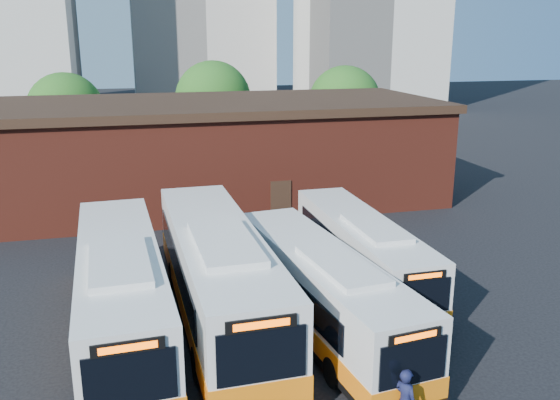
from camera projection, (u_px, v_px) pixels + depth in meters
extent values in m
plane|color=black|center=(296.00, 346.00, 20.47)|extent=(220.00, 220.00, 0.00)
cube|color=silver|center=(121.00, 289.00, 20.56)|extent=(3.28, 12.74, 3.00)
cube|color=orange|center=(123.00, 311.00, 20.79)|extent=(3.33, 12.79, 0.74)
cube|color=black|center=(124.00, 325.00, 20.93)|extent=(3.32, 12.78, 0.26)
cube|color=black|center=(130.00, 379.00, 14.63)|extent=(2.28, 0.17, 1.42)
cube|color=black|center=(128.00, 347.00, 14.39)|extent=(1.79, 0.15, 0.34)
cube|color=#FF5905|center=(128.00, 348.00, 14.35)|extent=(1.42, 0.09, 0.19)
cube|color=black|center=(79.00, 281.00, 20.49)|extent=(0.52, 9.84, 1.10)
cube|color=black|center=(159.00, 272.00, 21.25)|extent=(0.52, 9.84, 1.10)
cube|color=silver|center=(119.00, 261.00, 18.67)|extent=(2.03, 4.50, 0.23)
cylinder|color=black|center=(86.00, 384.00, 17.28)|extent=(0.39, 1.07, 1.05)
cylinder|color=black|center=(170.00, 371.00, 17.96)|extent=(0.39, 1.07, 1.05)
cylinder|color=black|center=(88.00, 290.00, 23.68)|extent=(0.39, 1.07, 1.05)
cylinder|color=black|center=(150.00, 283.00, 24.36)|extent=(0.39, 1.07, 1.05)
cube|color=silver|center=(218.00, 272.00, 21.73)|extent=(3.20, 13.43, 3.17)
cube|color=orange|center=(218.00, 295.00, 21.98)|extent=(3.26, 13.49, 0.78)
cube|color=black|center=(219.00, 309.00, 22.13)|extent=(3.25, 13.48, 0.28)
cube|color=black|center=(262.00, 356.00, 15.42)|extent=(2.41, 0.13, 1.50)
cube|color=black|center=(261.00, 324.00, 15.16)|extent=(1.89, 0.12, 0.36)
cube|color=#FF5905|center=(262.00, 325.00, 15.13)|extent=(1.50, 0.06, 0.20)
cube|color=black|center=(176.00, 264.00, 21.69)|extent=(0.34, 10.42, 1.17)
cube|color=black|center=(253.00, 256.00, 22.44)|extent=(0.34, 10.42, 1.17)
cube|color=silver|center=(225.00, 243.00, 19.73)|extent=(2.06, 4.73, 0.24)
cylinder|color=black|center=(199.00, 364.00, 18.26)|extent=(0.39, 1.12, 1.11)
cylinder|color=black|center=(279.00, 353.00, 18.93)|extent=(0.39, 1.12, 1.11)
cylinder|color=black|center=(174.00, 275.00, 25.08)|extent=(0.39, 1.12, 1.11)
cylinder|color=black|center=(234.00, 269.00, 25.75)|extent=(0.39, 1.12, 1.11)
cube|color=silver|center=(322.00, 289.00, 20.95)|extent=(3.79, 11.57, 2.70)
cube|color=orange|center=(322.00, 309.00, 21.16)|extent=(3.84, 11.62, 0.66)
cube|color=black|center=(321.00, 321.00, 21.28)|extent=(3.83, 11.61, 0.24)
cube|color=black|center=(413.00, 363.00, 15.75)|extent=(2.04, 0.31, 1.28)
cube|color=black|center=(415.00, 336.00, 15.53)|extent=(1.60, 0.25, 0.30)
cube|color=#FF5905|center=(416.00, 337.00, 15.50)|extent=(1.27, 0.18, 0.17)
cube|color=black|center=(286.00, 284.00, 20.79)|extent=(1.13, 8.80, 0.99)
cube|color=black|center=(348.00, 274.00, 21.65)|extent=(1.13, 8.80, 0.99)
cube|color=silver|center=(341.00, 265.00, 19.29)|extent=(2.12, 4.15, 0.21)
cylinder|color=black|center=(334.00, 372.00, 18.00)|extent=(0.42, 0.98, 0.95)
cylinder|color=black|center=(396.00, 358.00, 18.76)|extent=(0.42, 0.98, 0.95)
cylinder|color=black|center=(264.00, 292.00, 23.61)|extent=(0.42, 0.98, 0.95)
cylinder|color=black|center=(314.00, 284.00, 24.37)|extent=(0.42, 0.98, 0.95)
cube|color=silver|center=(361.00, 249.00, 25.11)|extent=(2.45, 10.92, 2.59)
cube|color=orange|center=(360.00, 266.00, 25.31)|extent=(2.50, 10.96, 0.64)
cube|color=black|center=(360.00, 275.00, 25.43)|extent=(2.49, 10.95, 0.23)
cube|color=black|center=(423.00, 296.00, 19.95)|extent=(1.97, 0.08, 1.22)
cube|color=black|center=(425.00, 276.00, 19.74)|extent=(1.54, 0.07, 0.29)
cube|color=#FF5905|center=(425.00, 276.00, 19.71)|extent=(1.22, 0.03, 0.16)
cube|color=black|center=(421.00, 336.00, 20.29)|extent=(2.31, 0.16, 0.29)
cube|color=black|center=(424.00, 337.00, 20.07)|extent=(1.32, 0.36, 0.05)
cube|color=black|center=(427.00, 337.00, 19.90)|extent=(1.32, 0.05, 0.16)
cube|color=black|center=(332.00, 243.00, 25.09)|extent=(0.16, 8.49, 0.95)
cube|color=black|center=(383.00, 238.00, 25.68)|extent=(0.16, 8.49, 0.95)
cube|color=silver|center=(375.00, 228.00, 23.48)|extent=(1.62, 3.83, 0.20)
cylinder|color=black|center=(365.00, 308.00, 22.29)|extent=(0.30, 0.91, 0.91)
cylinder|color=black|center=(416.00, 302.00, 22.81)|extent=(0.30, 0.91, 0.91)
cylinder|color=black|center=(316.00, 254.00, 27.87)|extent=(0.30, 0.91, 0.91)
cylinder|color=black|center=(357.00, 250.00, 28.39)|extent=(0.30, 0.91, 0.91)
cube|color=maroon|center=(213.00, 153.00, 38.36)|extent=(28.00, 12.00, 6.00)
cube|color=black|center=(212.00, 105.00, 37.52)|extent=(28.60, 12.60, 0.50)
cube|color=black|center=(281.00, 201.00, 33.91)|extent=(1.20, 0.08, 2.40)
cylinder|color=#382314|center=(70.00, 152.00, 47.67)|extent=(0.36, 0.36, 2.70)
sphere|color=#1C5518|center=(66.00, 111.00, 46.79)|extent=(6.00, 6.00, 6.00)
cylinder|color=#382314|center=(214.00, 140.00, 52.33)|extent=(0.36, 0.36, 2.95)
sphere|color=#1C5518|center=(213.00, 99.00, 51.36)|extent=(6.56, 6.56, 6.56)
cylinder|color=#382314|center=(343.00, 141.00, 52.13)|extent=(0.36, 0.36, 2.81)
sphere|color=#1C5518|center=(345.00, 102.00, 51.21)|extent=(6.24, 6.24, 6.24)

